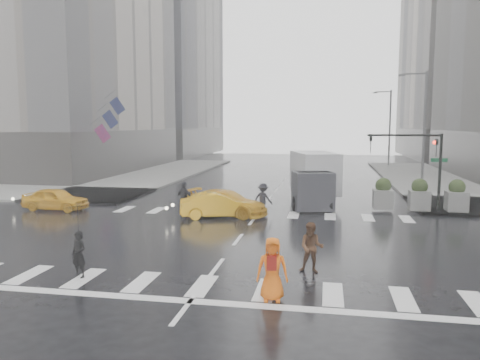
% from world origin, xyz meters
% --- Properties ---
extents(ground, '(120.00, 120.00, 0.00)m').
position_xyz_m(ground, '(0.00, 0.00, 0.00)').
color(ground, black).
rests_on(ground, ground).
extents(sidewalk_nw, '(35.00, 35.00, 0.15)m').
position_xyz_m(sidewalk_nw, '(-19.50, 17.50, 0.07)').
color(sidewalk_nw, slate).
rests_on(sidewalk_nw, ground).
extents(building_nw, '(26.05, 26.05, 38.00)m').
position_xyz_m(building_nw, '(-29.00, 27.00, 17.25)').
color(building_nw, '#AFA598').
rests_on(building_nw, ground).
extents(building_nw_far, '(26.05, 26.05, 44.00)m').
position_xyz_m(building_nw_far, '(-29.00, 56.00, 20.19)').
color(building_nw_far, slate).
rests_on(building_nw_far, ground).
extents(road_markings, '(18.00, 48.00, 0.01)m').
position_xyz_m(road_markings, '(0.00, 0.00, 0.01)').
color(road_markings, silver).
rests_on(road_markings, ground).
extents(traffic_signal_pole, '(4.45, 0.42, 4.50)m').
position_xyz_m(traffic_signal_pole, '(9.01, 8.01, 3.22)').
color(traffic_signal_pole, black).
rests_on(traffic_signal_pole, ground).
extents(street_lamp_near, '(2.15, 0.22, 9.00)m').
position_xyz_m(street_lamp_near, '(10.87, 18.00, 4.95)').
color(street_lamp_near, '#59595B').
rests_on(street_lamp_near, ground).
extents(street_lamp_far, '(2.15, 0.22, 9.00)m').
position_xyz_m(street_lamp_far, '(10.87, 38.00, 4.95)').
color(street_lamp_far, '#59595B').
rests_on(street_lamp_far, ground).
extents(planter_west, '(1.10, 1.10, 1.80)m').
position_xyz_m(planter_west, '(7.00, 8.20, 0.98)').
color(planter_west, slate).
rests_on(planter_west, ground).
extents(planter_mid, '(1.10, 1.10, 1.80)m').
position_xyz_m(planter_mid, '(9.00, 8.20, 0.98)').
color(planter_mid, slate).
rests_on(planter_mid, ground).
extents(planter_east, '(1.10, 1.10, 1.80)m').
position_xyz_m(planter_east, '(11.00, 8.20, 0.98)').
color(planter_east, slate).
rests_on(planter_east, ground).
extents(flag_cluster, '(2.87, 3.06, 4.69)m').
position_xyz_m(flag_cluster, '(-15.08, 18.50, 5.64)').
color(flag_cluster, '#59595B').
rests_on(flag_cluster, ground).
extents(pedestrian_black, '(1.17, 1.18, 2.43)m').
position_xyz_m(pedestrian_black, '(-4.18, -5.94, 1.65)').
color(pedestrian_black, black).
rests_on(pedestrian_black, ground).
extents(pedestrian_brown, '(0.89, 0.72, 1.72)m').
position_xyz_m(pedestrian_brown, '(3.30, -4.00, 0.86)').
color(pedestrian_brown, '#4E301C').
rests_on(pedestrian_brown, ground).
extents(pedestrian_orange, '(0.96, 0.69, 1.84)m').
position_xyz_m(pedestrian_orange, '(2.28, -6.80, 0.92)').
color(pedestrian_orange, orange).
rests_on(pedestrian_orange, ground).
extents(pedestrian_far_a, '(1.25, 1.04, 1.84)m').
position_xyz_m(pedestrian_far_a, '(-3.97, 5.00, 0.92)').
color(pedestrian_far_a, black).
rests_on(pedestrian_far_a, ground).
extents(pedestrian_far_b, '(1.25, 0.95, 1.72)m').
position_xyz_m(pedestrian_far_b, '(0.28, 6.10, 0.86)').
color(pedestrian_far_b, black).
rests_on(pedestrian_far_b, ground).
extents(taxi_front, '(3.91, 1.72, 1.31)m').
position_xyz_m(taxi_front, '(-11.86, 5.01, 0.65)').
color(taxi_front, orange).
rests_on(taxi_front, ground).
extents(taxi_mid, '(4.33, 2.57, 1.35)m').
position_xyz_m(taxi_mid, '(-1.97, 4.59, 0.67)').
color(taxi_mid, orange).
rests_on(taxi_mid, ground).
extents(taxi_rear, '(4.57, 3.02, 1.38)m').
position_xyz_m(taxi_rear, '(-1.68, 5.36, 0.69)').
color(taxi_rear, orange).
rests_on(taxi_rear, ground).
extents(box_truck, '(2.29, 6.10, 3.24)m').
position_xyz_m(box_truck, '(3.00, 9.67, 1.73)').
color(box_truck, silver).
rests_on(box_truck, ground).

